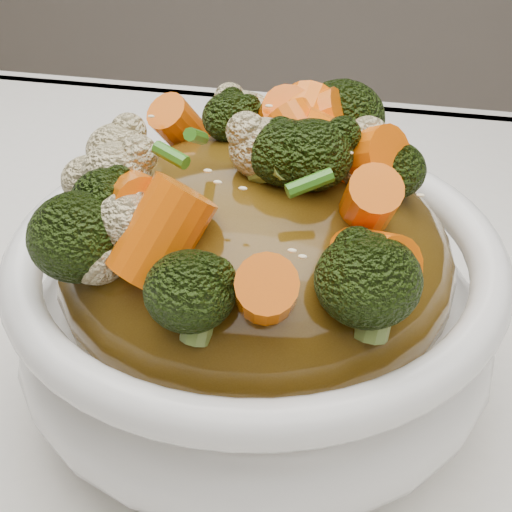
# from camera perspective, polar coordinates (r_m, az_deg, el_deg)

# --- Properties ---
(tablecloth) EXTENTS (1.20, 0.80, 0.04)m
(tablecloth) POSITION_cam_1_polar(r_m,az_deg,el_deg) (0.38, 5.82, -17.21)
(tablecloth) COLOR white
(tablecloth) RESTS_ON dining_table
(bowl) EXTENTS (0.26, 0.26, 0.09)m
(bowl) POSITION_cam_1_polar(r_m,az_deg,el_deg) (0.37, -0.00, -4.24)
(bowl) COLOR white
(bowl) RESTS_ON tablecloth
(sauce_base) EXTENTS (0.21, 0.21, 0.10)m
(sauce_base) POSITION_cam_1_polar(r_m,az_deg,el_deg) (0.35, -0.00, -0.41)
(sauce_base) COLOR #4D350D
(sauce_base) RESTS_ON bowl
(carrots) EXTENTS (0.21, 0.21, 0.05)m
(carrots) POSITION_cam_1_polar(r_m,az_deg,el_deg) (0.32, -0.00, 9.00)
(carrots) COLOR #F76508
(carrots) RESTS_ON sauce_base
(broccoli) EXTENTS (0.21, 0.21, 0.05)m
(broccoli) POSITION_cam_1_polar(r_m,az_deg,el_deg) (0.32, -0.00, 8.83)
(broccoli) COLOR black
(broccoli) RESTS_ON sauce_base
(cauliflower) EXTENTS (0.21, 0.21, 0.04)m
(cauliflower) POSITION_cam_1_polar(r_m,az_deg,el_deg) (0.32, -0.00, 8.50)
(cauliflower) COLOR beige
(cauliflower) RESTS_ON sauce_base
(scallions) EXTENTS (0.16, 0.16, 0.02)m
(scallions) POSITION_cam_1_polar(r_m,az_deg,el_deg) (0.32, -0.00, 9.16)
(scallions) COLOR #31731A
(scallions) RESTS_ON sauce_base
(sesame_seeds) EXTENTS (0.19, 0.19, 0.01)m
(sesame_seeds) POSITION_cam_1_polar(r_m,az_deg,el_deg) (0.32, -0.00, 9.16)
(sesame_seeds) COLOR #F7E7AF
(sesame_seeds) RESTS_ON sauce_base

